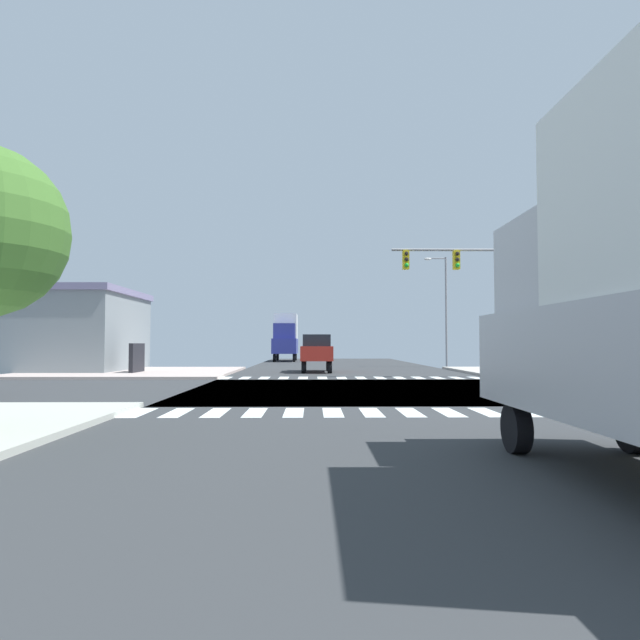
# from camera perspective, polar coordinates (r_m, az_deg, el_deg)

# --- Properties ---
(ground) EXTENTS (90.00, 90.00, 0.05)m
(ground) POSITION_cam_1_polar(r_m,az_deg,el_deg) (21.96, 5.19, -7.13)
(ground) COLOR #313436
(sidewalk_corner_ne) EXTENTS (12.00, 12.00, 0.14)m
(sidewalk_corner_ne) POSITION_cam_1_polar(r_m,az_deg,el_deg) (37.10, 23.60, -4.87)
(sidewalk_corner_ne) COLOR #B2ADA3
(sidewalk_corner_ne) RESTS_ON ground
(sidewalk_corner_nw) EXTENTS (12.00, 12.00, 0.14)m
(sidewalk_corner_nw) POSITION_cam_1_polar(r_m,az_deg,el_deg) (35.46, -18.48, -5.07)
(sidewalk_corner_nw) COLOR #B8A69E
(sidewalk_corner_nw) RESTS_ON ground
(crosswalk_near) EXTENTS (13.50, 2.00, 0.01)m
(crosswalk_near) POSITION_cam_1_polar(r_m,az_deg,el_deg) (14.71, 7.23, -9.33)
(crosswalk_near) COLOR white
(crosswalk_near) RESTS_ON ground
(crosswalk_far) EXTENTS (13.50, 2.00, 0.01)m
(crosswalk_far) POSITION_cam_1_polar(r_m,az_deg,el_deg) (29.19, 3.19, -5.91)
(crosswalk_far) COLOR white
(crosswalk_far) RESTS_ON ground
(traffic_signal_mast) EXTENTS (6.40, 0.55, 7.19)m
(traffic_signal_mast) POSITION_cam_1_polar(r_m,az_deg,el_deg) (30.84, 14.62, 4.20)
(traffic_signal_mast) COLOR gray
(traffic_signal_mast) RESTS_ON ground
(street_lamp) EXTENTS (1.78, 0.32, 8.46)m
(street_lamp) POSITION_cam_1_polar(r_m,az_deg,el_deg) (43.95, 12.46, 1.86)
(street_lamp) COLOR gray
(street_lamp) RESTS_ON ground
(bank_building) EXTENTS (13.90, 9.12, 5.22)m
(bank_building) POSITION_cam_1_polar(r_m,az_deg,el_deg) (39.98, -27.07, -0.96)
(bank_building) COLOR gray
(bank_building) RESTS_ON ground
(suv_nearside_1) EXTENTS (1.96, 4.60, 2.34)m
(suv_nearside_1) POSITION_cam_1_polar(r_m,az_deg,el_deg) (35.19, -0.36, -3.06)
(suv_nearside_1) COLOR black
(suv_nearside_1) RESTS_ON ground
(box_truck_trailing_2) EXTENTS (2.40, 7.20, 4.85)m
(box_truck_trailing_2) POSITION_cam_1_polar(r_m,az_deg,el_deg) (57.50, -3.53, -1.65)
(box_truck_trailing_2) COLOR black
(box_truck_trailing_2) RESTS_ON ground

